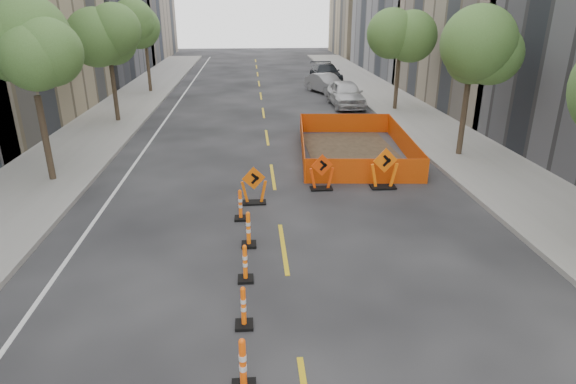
{
  "coord_description": "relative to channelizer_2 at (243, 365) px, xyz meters",
  "views": [
    {
      "loc": [
        -0.82,
        -7.92,
        6.35
      ],
      "look_at": [
        0.24,
        5.47,
        1.1
      ],
      "focal_mm": 30.0,
      "sensor_mm": 36.0,
      "label": 1
    }
  ],
  "objects": [
    {
      "name": "tree_l_b",
      "position": [
        -7.33,
        11.26,
        3.97
      ],
      "size": [
        2.8,
        2.8,
        5.95
      ],
      "color": "#382B1E",
      "rests_on": "ground"
    },
    {
      "name": "chevron_sign_center",
      "position": [
        2.78,
        9.7,
        0.12
      ],
      "size": [
        0.98,
        0.69,
        1.36
      ],
      "primitive_type": null,
      "rotation": [
        0.0,
        0.0,
        0.17
      ],
      "color": "#DF3E09",
      "rests_on": "ground"
    },
    {
      "name": "chevron_sign_right",
      "position": [
        5.08,
        9.66,
        0.22
      ],
      "size": [
        1.11,
        0.75,
        1.55
      ],
      "primitive_type": null,
      "rotation": [
        0.0,
        0.0,
        0.14
      ],
      "color": "#FF670A",
      "rests_on": "ground"
    },
    {
      "name": "ground_plane",
      "position": [
        1.07,
        1.26,
        -0.55
      ],
      "size": [
        140.0,
        140.0,
        0.0
      ],
      "primitive_type": "plane",
      "color": "black"
    },
    {
      "name": "parked_car_mid",
      "position": [
        6.08,
        30.14,
        0.16
      ],
      "size": [
        2.99,
        4.58,
        1.42
      ],
      "primitive_type": "imported",
      "rotation": [
        0.0,
        0.0,
        0.38
      ],
      "color": "gray",
      "rests_on": "ground"
    },
    {
      "name": "sidewalk_left",
      "position": [
        -7.93,
        13.26,
        -0.48
      ],
      "size": [
        4.0,
        90.0,
        0.15
      ],
      "primitive_type": "cube",
      "color": "gray",
      "rests_on": "ground"
    },
    {
      "name": "tree_r_c",
      "position": [
        9.47,
        23.26,
        3.97
      ],
      "size": [
        2.8,
        2.8,
        5.95
      ],
      "color": "#382B1E",
      "rests_on": "ground"
    },
    {
      "name": "tree_l_c",
      "position": [
        -7.33,
        21.26,
        3.97
      ],
      "size": [
        2.8,
        2.8,
        5.95
      ],
      "color": "#382B1E",
      "rests_on": "ground"
    },
    {
      "name": "safety_fence",
      "position": [
        4.88,
        14.11,
        -0.06
      ],
      "size": [
        5.29,
        8.25,
        0.99
      ],
      "primitive_type": null,
      "rotation": [
        0.0,
        0.0,
        -0.08
      ],
      "color": "#DE5B0B",
      "rests_on": "ground"
    },
    {
      "name": "parked_car_far",
      "position": [
        6.9,
        35.61,
        0.23
      ],
      "size": [
        2.42,
        5.5,
        1.57
      ],
      "primitive_type": "imported",
      "rotation": [
        0.0,
        0.0,
        0.04
      ],
      "color": "black",
      "rests_on": "ground"
    },
    {
      "name": "tree_r_b",
      "position": [
        9.47,
        13.26,
        3.97
      ],
      "size": [
        2.8,
        2.8,
        5.95
      ],
      "color": "#382B1E",
      "rests_on": "ground"
    },
    {
      "name": "channelizer_2",
      "position": [
        0.0,
        0.0,
        0.0
      ],
      "size": [
        0.44,
        0.44,
        1.11
      ],
      "primitive_type": null,
      "color": "#FF560A",
      "rests_on": "ground"
    },
    {
      "name": "tree_l_d",
      "position": [
        -7.33,
        31.26,
        3.97
      ],
      "size": [
        2.8,
        2.8,
        5.95
      ],
      "color": "#382B1E",
      "rests_on": "ground"
    },
    {
      "name": "channelizer_3",
      "position": [
        -0.01,
        1.82,
        -0.07
      ],
      "size": [
        0.38,
        0.38,
        0.97
      ],
      "primitive_type": null,
      "color": "#FE5C0A",
      "rests_on": "ground"
    },
    {
      "name": "channelizer_6",
      "position": [
        -0.14,
        7.27,
        -0.05
      ],
      "size": [
        0.4,
        0.4,
        1.01
      ],
      "primitive_type": null,
      "color": "#FF5B0A",
      "rests_on": "ground"
    },
    {
      "name": "channelizer_4",
      "position": [
        0.02,
        3.63,
        -0.06
      ],
      "size": [
        0.39,
        0.39,
        0.98
      ],
      "primitive_type": null,
      "color": "#FF620A",
      "rests_on": "ground"
    },
    {
      "name": "chevron_sign_left",
      "position": [
        0.3,
        8.55,
        0.11
      ],
      "size": [
        0.96,
        0.68,
        1.33
      ],
      "primitive_type": null,
      "rotation": [
        0.0,
        0.0,
        0.18
      ],
      "color": "#DD5909",
      "rests_on": "ground"
    },
    {
      "name": "channelizer_5",
      "position": [
        0.11,
        5.45,
        -0.03
      ],
      "size": [
        0.41,
        0.41,
        1.05
      ],
      "primitive_type": null,
      "color": "#FF660A",
      "rests_on": "ground"
    },
    {
      "name": "sidewalk_right",
      "position": [
        10.07,
        13.26,
        -0.48
      ],
      "size": [
        4.0,
        90.0,
        0.15
      ],
      "primitive_type": "cube",
      "color": "gray",
      "rests_on": "ground"
    },
    {
      "name": "parked_car_near",
      "position": [
        6.6,
        24.93,
        0.28
      ],
      "size": [
        2.04,
        4.93,
        1.67
      ],
      "primitive_type": "imported",
      "rotation": [
        0.0,
        0.0,
        0.01
      ],
      "color": "silver",
      "rests_on": "ground"
    }
  ]
}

